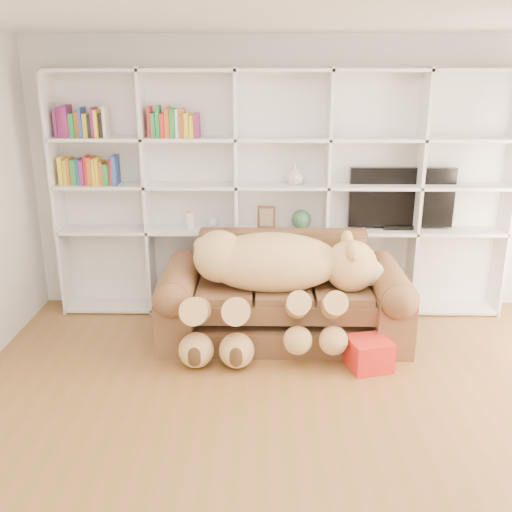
{
  "coord_description": "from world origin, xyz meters",
  "views": [
    {
      "loc": [
        -0.17,
        -3.18,
        2.37
      ],
      "look_at": [
        -0.24,
        1.63,
        0.8
      ],
      "focal_mm": 40.0,
      "sensor_mm": 36.0,
      "label": 1
    }
  ],
  "objects_px": {
    "sofa": "(283,301)",
    "teddy_bear": "(273,276)",
    "tv": "(401,199)",
    "gift_box": "(369,354)"
  },
  "relations": [
    {
      "from": "sofa",
      "to": "tv",
      "type": "xyz_separation_m",
      "value": [
        1.17,
        0.68,
        0.81
      ]
    },
    {
      "from": "teddy_bear",
      "to": "gift_box",
      "type": "height_order",
      "value": "teddy_bear"
    },
    {
      "from": "tv",
      "to": "gift_box",
      "type": "bearing_deg",
      "value": -110.44
    },
    {
      "from": "sofa",
      "to": "tv",
      "type": "distance_m",
      "value": 1.58
    },
    {
      "from": "sofa",
      "to": "teddy_bear",
      "type": "relative_size",
      "value": 1.24
    },
    {
      "from": "sofa",
      "to": "teddy_bear",
      "type": "distance_m",
      "value": 0.37
    },
    {
      "from": "teddy_bear",
      "to": "gift_box",
      "type": "distance_m",
      "value": 1.04
    },
    {
      "from": "teddy_bear",
      "to": "gift_box",
      "type": "bearing_deg",
      "value": -29.22
    },
    {
      "from": "sofa",
      "to": "gift_box",
      "type": "xyz_separation_m",
      "value": [
        0.7,
        -0.6,
        -0.22
      ]
    },
    {
      "from": "gift_box",
      "to": "tv",
      "type": "xyz_separation_m",
      "value": [
        0.48,
        1.28,
        1.03
      ]
    }
  ]
}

